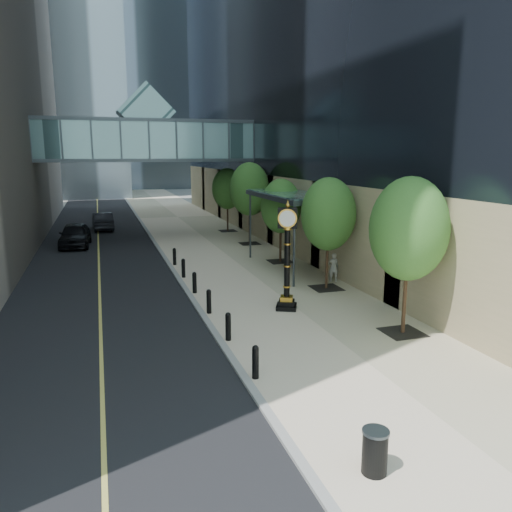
# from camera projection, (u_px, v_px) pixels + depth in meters

# --- Properties ---
(ground) EXTENTS (320.00, 320.00, 0.00)m
(ground) POSITION_uv_depth(u_px,v_px,m) (354.00, 382.00, 14.48)
(ground) COLOR gray
(ground) RESTS_ON ground
(road) EXTENTS (8.00, 180.00, 0.02)m
(road) POSITION_uv_depth(u_px,v_px,m) (98.00, 220.00, 49.79)
(road) COLOR black
(road) RESTS_ON ground
(sidewalk) EXTENTS (8.00, 180.00, 0.06)m
(sidewalk) POSITION_uv_depth(u_px,v_px,m) (178.00, 217.00, 52.14)
(sidewalk) COLOR beige
(sidewalk) RESTS_ON ground
(curb) EXTENTS (0.25, 180.00, 0.07)m
(curb) POSITION_uv_depth(u_px,v_px,m) (139.00, 219.00, 50.97)
(curb) COLOR gray
(curb) RESTS_ON ground
(distant_tower_c) EXTENTS (22.00, 22.00, 65.00)m
(distant_tower_c) POSITION_uv_depth(u_px,v_px,m) (92.00, 43.00, 118.34)
(distant_tower_c) COLOR #8BA2AF
(distant_tower_c) RESTS_ON ground
(skywalk) EXTENTS (17.00, 4.20, 5.80)m
(skywalk) POSITION_uv_depth(u_px,v_px,m) (146.00, 138.00, 38.21)
(skywalk) COLOR slate
(skywalk) RESTS_ON ground
(entrance_canopy) EXTENTS (3.00, 8.00, 4.38)m
(entrance_canopy) POSITION_uv_depth(u_px,v_px,m) (291.00, 196.00, 27.74)
(entrance_canopy) COLOR #383F44
(entrance_canopy) RESTS_ON ground
(bollard_row) EXTENTS (0.20, 16.20, 0.90)m
(bollard_row) POSITION_uv_depth(u_px,v_px,m) (201.00, 292.00, 21.99)
(bollard_row) COLOR black
(bollard_row) RESTS_ON sidewalk
(street_trees) EXTENTS (2.86, 28.68, 5.89)m
(street_trees) POSITION_uv_depth(u_px,v_px,m) (282.00, 201.00, 29.56)
(street_trees) COLOR black
(street_trees) RESTS_ON sidewalk
(street_clock) EXTENTS (1.12, 1.12, 4.48)m
(street_clock) POSITION_uv_depth(u_px,v_px,m) (287.00, 264.00, 20.75)
(street_clock) COLOR black
(street_clock) RESTS_ON sidewalk
(trash_bin) EXTENTS (0.67, 0.67, 0.90)m
(trash_bin) POSITION_uv_depth(u_px,v_px,m) (375.00, 453.00, 10.18)
(trash_bin) COLOR black
(trash_bin) RESTS_ON sidewalk
(pedestrian) EXTENTS (0.61, 0.46, 1.50)m
(pedestrian) POSITION_uv_depth(u_px,v_px,m) (333.00, 267.00, 25.53)
(pedestrian) COLOR #AAA69B
(pedestrian) RESTS_ON sidewalk
(car_near) EXTENTS (2.27, 5.04, 1.68)m
(car_near) POSITION_uv_depth(u_px,v_px,m) (75.00, 235.00, 35.55)
(car_near) COLOR black
(car_near) RESTS_ON road
(car_far) EXTENTS (1.86, 4.68, 1.51)m
(car_far) POSITION_uv_depth(u_px,v_px,m) (103.00, 221.00, 43.40)
(car_far) COLOR black
(car_far) RESTS_ON road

